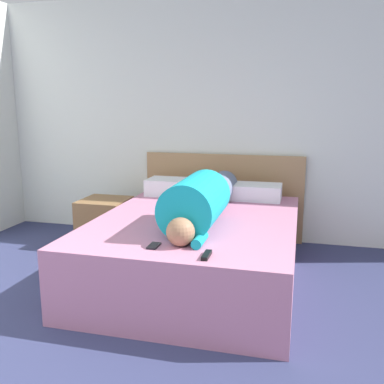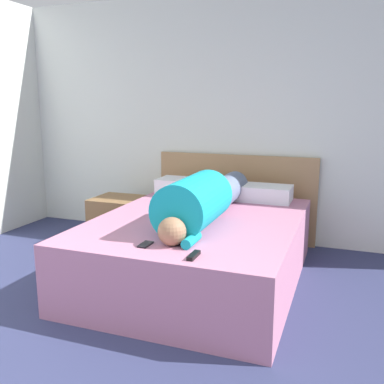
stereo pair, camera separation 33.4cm
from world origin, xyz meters
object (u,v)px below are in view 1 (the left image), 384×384
Objects in this scene: cell_phone at (154,246)px; person_lying at (203,200)px; tv_remote at (207,255)px; bed at (197,249)px; nightstand at (105,222)px; pillow_near_headboard at (178,187)px; pillow_second at (251,192)px.

person_lying is at bearing 76.89° from cell_phone.
tv_remote is 1.15× the size of cell_phone.
nightstand is at bearing 150.42° from bed.
bed is 4.25× the size of nightstand.
pillow_near_headboard reaches higher than cell_phone.
pillow_near_headboard reaches higher than bed.
tv_remote is at bearing -68.22° from pillow_near_headboard.
cell_phone is (0.31, -1.61, -0.08)m from pillow_near_headboard.
person_lying is 11.72× the size of tv_remote.
nightstand is 0.28× the size of person_lying.
nightstand is 0.78× the size of pillow_near_headboard.
cell_phone is at bearing -97.31° from bed.
cell_phone is (-0.45, -1.61, -0.07)m from pillow_second.
pillow_near_headboard reaches higher than tv_remote.
bed is 1.33m from nightstand.
pillow_near_headboard reaches higher than pillow_second.
nightstand is 1.49m from person_lying.
person_lying is at bearing -30.35° from nightstand.
nightstand is at bearing -173.34° from pillow_second.
pillow_near_headboard is at bearing 117.91° from person_lying.
tv_remote is (0.28, -0.88, 0.28)m from bed.
bed is at bearing -29.58° from nightstand.
nightstand is 3.75× the size of cell_phone.
tv_remote is (-0.07, -1.72, -0.06)m from pillow_second.
pillow_second is at bearing 67.44° from bed.
tv_remote is (1.44, -1.54, 0.31)m from nightstand.
bed is 13.83× the size of tv_remote.
person_lying is 2.94× the size of pillow_second.
pillow_near_headboard is at bearing 115.96° from bed.
pillow_second reaches higher than cell_phone.
bed is 1.18× the size of person_lying.
tv_remote is (0.21, -0.82, -0.16)m from person_lying.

